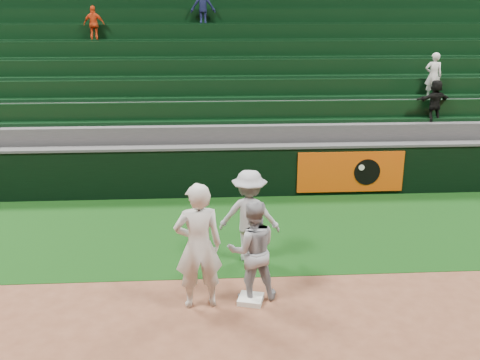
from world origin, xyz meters
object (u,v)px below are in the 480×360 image
first_baseman (198,246)px  baserunner (252,250)px  base_coach (249,216)px  first_base (251,299)px

first_baseman → baserunner: bearing=-174.7°
first_baseman → base_coach: first_baseman is taller
baserunner → first_base: bearing=73.2°
baserunner → base_coach: 1.36m
first_baseman → base_coach: bearing=-127.6°
first_base → baserunner: baserunner is taller
baserunner → first_baseman: bearing=8.5°
first_baseman → base_coach: 1.79m
first_base → baserunner: size_ratio=0.23×
first_base → base_coach: bearing=86.5°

